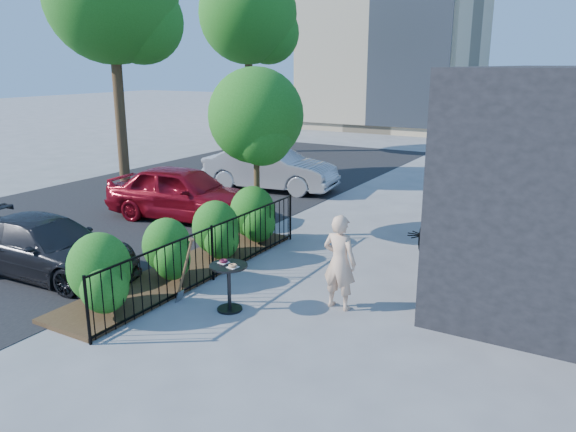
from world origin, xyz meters
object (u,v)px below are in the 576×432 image
Objects in this scene: patio_tree at (257,122)px; cafe_table at (229,279)px; street_tree_near at (112,5)px; woman at (340,262)px; shovel at (184,274)px; car_red at (184,193)px; car_silver at (270,168)px; street_tree_far at (249,20)px; car_darkgrey at (47,247)px.

patio_tree is 4.56× the size of cafe_table.
woman is at bearing -28.06° from street_tree_near.
street_tree_near is 6.62× the size of shovel.
woman is (3.38, -2.71, -1.94)m from patio_tree.
car_red is (-3.60, 4.27, 0.18)m from shovel.
street_tree_near reaches higher than woman.
car_silver is at bearing -7.68° from car_red.
patio_tree reaches higher than woman.
patio_tree is 4.69m from cafe_table.
car_red is at bearing -64.82° from street_tree_far.
street_tree_far is at bearing -47.96° from woman.
woman is at bearing -38.69° from patio_tree.
street_tree_near is at bearing 32.64° from car_darkgrey.
street_tree_near is 5.02× the size of woman.
car_silver is at bearing 112.47° from shovel.
patio_tree is 5.21m from car_darkgrey.
car_red is (-2.62, 0.39, -2.04)m from patio_tree.
patio_tree is at bearing -55.49° from street_tree_far.
car_darkgrey is at bearing -174.16° from cafe_table.
shovel reaches higher than cafe_table.
street_tree_far is at bearing 18.46° from car_red.
patio_tree is 5.67m from car_silver.
cafe_table is (9.52, -6.92, -5.36)m from street_tree_near.
shovel is (-0.83, -0.17, -0.01)m from cafe_table.
car_red is at bearing -23.79° from woman.
street_tree_near is at bearing 54.31° from car_red.
woman reaches higher than car_darkgrey.
cafe_table is at bearing -57.47° from street_tree_far.
street_tree_far is 5.02× the size of woman.
cafe_table is (9.52, -14.92, -5.36)m from street_tree_far.
street_tree_near is 12.43m from shovel.
street_tree_far is at bearing 119.92° from shovel.
cafe_table is at bearing -36.02° from street_tree_near.
cafe_table is 1.88m from woman.
street_tree_far is 9.82m from car_silver.
car_silver is at bearing 117.54° from cafe_table.
street_tree_far reaches higher than woman.
woman is at bearing -79.58° from car_darkgrey.
patio_tree reaches higher than car_red.
street_tree_far is at bearing 30.92° from car_silver.
car_silver is (-3.53, 8.53, 0.18)m from shovel.
woman is 6.75m from car_red.
car_silver reaches higher than cafe_table.
patio_tree is 0.48× the size of street_tree_far.
street_tree_near is 7.46m from car_silver.
car_silver is at bearing 118.72° from patio_tree.
patio_tree is at bearing 104.20° from shovel.
street_tree_near is at bearing 157.43° from patio_tree.
street_tree_far is (0.00, 8.00, 0.00)m from street_tree_near.
car_red reaches higher than cafe_table.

